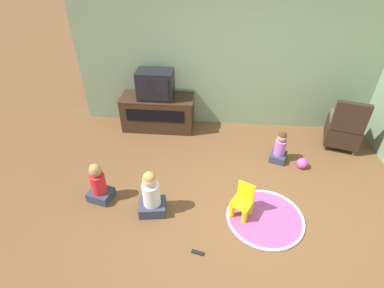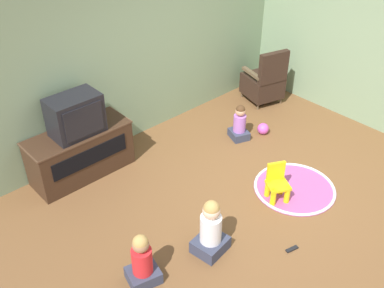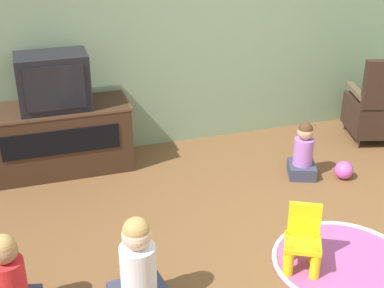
{
  "view_description": "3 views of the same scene",
  "coord_description": "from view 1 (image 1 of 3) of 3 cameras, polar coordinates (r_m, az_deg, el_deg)",
  "views": [
    {
      "loc": [
        -0.41,
        -2.96,
        3.18
      ],
      "look_at": [
        -0.72,
        0.51,
        0.67
      ],
      "focal_mm": 28.0,
      "sensor_mm": 36.0,
      "label": 1
    },
    {
      "loc": [
        -3.65,
        -2.58,
        3.77
      ],
      "look_at": [
        -0.75,
        0.59,
        0.81
      ],
      "focal_mm": 42.0,
      "sensor_mm": 36.0,
      "label": 2
    },
    {
      "loc": [
        -1.69,
        -2.89,
        2.5
      ],
      "look_at": [
        -0.56,
        0.7,
        0.7
      ],
      "focal_mm": 50.0,
      "sensor_mm": 36.0,
      "label": 3
    }
  ],
  "objects": [
    {
      "name": "television",
      "position": [
        5.47,
        -6.99,
        11.16
      ],
      "size": [
        0.64,
        0.41,
        0.52
      ],
      "color": "black",
      "rests_on": "tv_cabinet"
    },
    {
      "name": "child_watching_right",
      "position": [
        4.42,
        -17.37,
        -7.36
      ],
      "size": [
        0.38,
        0.35,
        0.63
      ],
      "rotation": [
        0.0,
        0.0,
        -0.25
      ],
      "color": "#33384C",
      "rests_on": "ground_plane"
    },
    {
      "name": "ground_plane",
      "position": [
        4.36,
        9.02,
        -11.59
      ],
      "size": [
        30.0,
        30.0,
        0.0
      ],
      "primitive_type": "plane",
      "color": "brown"
    },
    {
      "name": "remote_control",
      "position": [
        3.83,
        1.09,
        -19.97
      ],
      "size": [
        0.16,
        0.08,
        0.02
      ],
      "rotation": [
        0.0,
        0.0,
        2.9
      ],
      "color": "black",
      "rests_on": "ground_plane"
    },
    {
      "name": "child_watching_left",
      "position": [
        5.13,
        16.39,
        -0.78
      ],
      "size": [
        0.33,
        0.35,
        0.55
      ],
      "rotation": [
        0.0,
        0.0,
        1.22
      ],
      "color": "#33384C",
      "rests_on": "ground_plane"
    },
    {
      "name": "tv_cabinet",
      "position": [
        5.76,
        -6.52,
        6.09
      ],
      "size": [
        1.36,
        0.54,
        0.66
      ],
      "color": "#382316",
      "rests_on": "ground_plane"
    },
    {
      "name": "wall_back",
      "position": [
        5.52,
        7.02,
        17.22
      ],
      "size": [
        5.54,
        0.12,
        2.88
      ],
      "color": "gray",
      "rests_on": "ground_plane"
    },
    {
      "name": "toy_ball",
      "position": [
        5.18,
        20.23,
        -3.47
      ],
      "size": [
        0.17,
        0.17,
        0.17
      ],
      "color": "#CC4CB2",
      "rests_on": "ground_plane"
    },
    {
      "name": "yellow_kid_chair",
      "position": [
        4.12,
        9.54,
        -11.09
      ],
      "size": [
        0.34,
        0.34,
        0.49
      ],
      "rotation": [
        0.0,
        0.0,
        -0.48
      ],
      "color": "yellow",
      "rests_on": "ground_plane"
    },
    {
      "name": "child_watching_center",
      "position": [
        4.07,
        -7.74,
        -9.65
      ],
      "size": [
        0.4,
        0.36,
        0.7
      ],
      "rotation": [
        0.0,
        0.0,
        0.14
      ],
      "color": "#33384C",
      "rests_on": "ground_plane"
    },
    {
      "name": "play_mat",
      "position": [
        4.27,
        13.77,
        -13.47
      ],
      "size": [
        1.05,
        1.05,
        0.04
      ],
      "color": "#A54C8C",
      "rests_on": "ground_plane"
    },
    {
      "name": "black_armchair",
      "position": [
        5.81,
        26.96,
        2.56
      ],
      "size": [
        0.68,
        0.71,
        0.96
      ],
      "rotation": [
        0.0,
        0.0,
        2.88
      ],
      "color": "brown",
      "rests_on": "ground_plane"
    }
  ]
}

